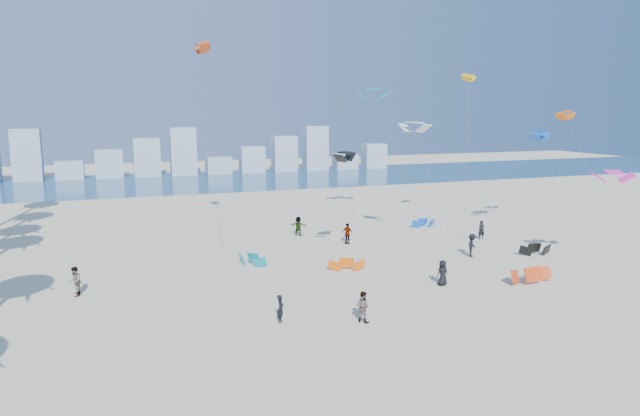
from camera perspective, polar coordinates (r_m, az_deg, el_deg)
name	(u,v)px	position (r m, az deg, el deg)	size (l,w,h in m)	color
ground	(381,370)	(26.27, 6.09, -15.75)	(220.00, 220.00, 0.00)	beige
ocean	(183,182)	(94.50, -13.51, 2.56)	(220.00, 220.00, 0.00)	navy
kitesurfer_near	(281,308)	(31.25, -3.95, -9.97)	(0.56, 0.37, 1.53)	black
kitesurfer_mid	(363,307)	(31.29, 4.27, -9.77)	(0.83, 0.65, 1.71)	gray
kitesurfers_far	(342,245)	(44.81, 2.20, -3.71)	(33.68, 18.64, 1.84)	black
grounded_kites	(417,251)	(45.34, 9.63, -4.26)	(24.25, 20.08, 1.05)	#0C7D91
flying_kites	(429,108)	(50.40, 10.86, 9.77)	(34.65, 28.32, 17.27)	black
distant_skyline	(168,158)	(103.98, -14.88, 4.84)	(85.00, 3.00, 8.40)	#9EADBF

